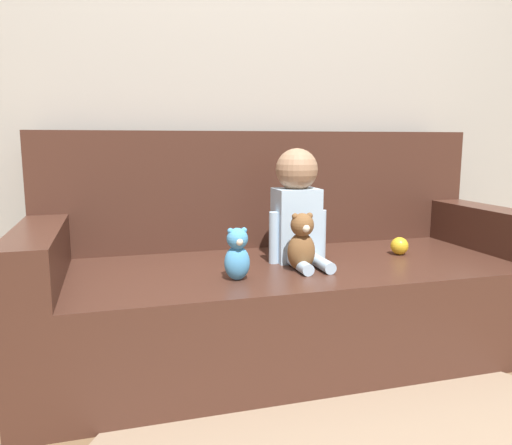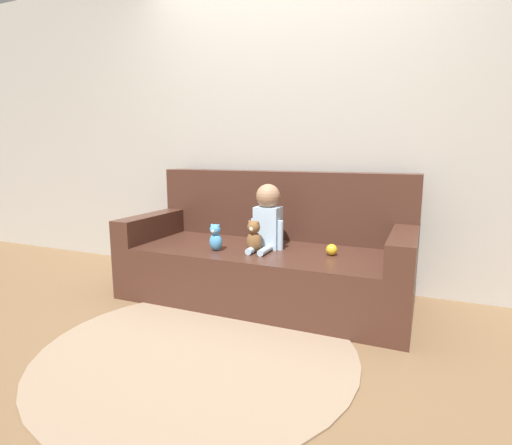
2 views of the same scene
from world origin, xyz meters
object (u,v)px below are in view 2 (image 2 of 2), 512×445
(person_baby, at_px, (267,218))
(plush_toy_side, at_px, (216,238))
(teddy_bear_brown, at_px, (254,237))
(couch, at_px, (268,256))
(toy_ball, at_px, (332,250))

(person_baby, relative_size, plush_toy_side, 2.43)
(plush_toy_side, bearing_deg, teddy_bear_brown, 12.53)
(couch, xyz_separation_m, teddy_bear_brown, (-0.01, -0.25, 0.19))
(person_baby, distance_m, plush_toy_side, 0.39)
(person_baby, distance_m, toy_ball, 0.50)
(couch, bearing_deg, person_baby, -72.90)
(person_baby, relative_size, teddy_bear_brown, 2.06)
(person_baby, xyz_separation_m, teddy_bear_brown, (-0.04, -0.15, -0.11))
(couch, distance_m, person_baby, 0.32)
(person_baby, bearing_deg, plush_toy_side, -145.10)
(couch, xyz_separation_m, person_baby, (0.03, -0.09, 0.30))
(couch, distance_m, plush_toy_side, 0.45)
(teddy_bear_brown, bearing_deg, plush_toy_side, -167.47)
(plush_toy_side, bearing_deg, couch, 47.98)
(person_baby, height_order, toy_ball, person_baby)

